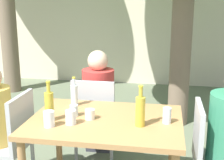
% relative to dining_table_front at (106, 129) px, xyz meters
% --- Properties ---
extents(cafe_building_wall, '(10.00, 0.08, 2.80)m').
position_rel_dining_table_front_xyz_m(cafe_building_wall, '(0.00, 4.00, 0.75)').
color(cafe_building_wall, beige).
rests_on(cafe_building_wall, ground_plane).
extents(dining_table_front, '(1.22, 0.90, 0.74)m').
position_rel_dining_table_front_xyz_m(dining_table_front, '(0.00, 0.00, 0.00)').
color(dining_table_front, '#B27F4C').
rests_on(dining_table_front, ground_plane).
extents(patio_chair_0, '(0.44, 0.44, 0.90)m').
position_rel_dining_table_front_xyz_m(patio_chair_0, '(-0.84, 0.00, -0.14)').
color(patio_chair_0, '#B2B2B7').
rests_on(patio_chair_0, ground_plane).
extents(patio_chair_1, '(0.44, 0.44, 0.90)m').
position_rel_dining_table_front_xyz_m(patio_chair_1, '(0.84, 0.00, -0.14)').
color(patio_chair_1, '#B2B2B7').
rests_on(patio_chair_1, ground_plane).
extents(patio_chair_2, '(0.44, 0.44, 0.90)m').
position_rel_dining_table_front_xyz_m(patio_chair_2, '(-0.24, 0.68, -0.14)').
color(patio_chair_2, '#B2B2B7').
rests_on(patio_chair_2, ground_plane).
extents(person_seated_2, '(0.34, 0.57, 1.17)m').
position_rel_dining_table_front_xyz_m(person_seated_2, '(-0.24, 0.92, -0.13)').
color(person_seated_2, '#383842').
rests_on(person_seated_2, ground_plane).
extents(water_bottle_0, '(0.06, 0.06, 0.27)m').
position_rel_dining_table_front_xyz_m(water_bottle_0, '(-0.34, 0.29, 0.19)').
color(water_bottle_0, silver).
rests_on(water_bottle_0, dining_table_front).
extents(oil_cruet_1, '(0.07, 0.07, 0.32)m').
position_rel_dining_table_front_xyz_m(oil_cruet_1, '(0.29, -0.09, 0.21)').
color(oil_cruet_1, gold).
rests_on(oil_cruet_1, dining_table_front).
extents(oil_cruet_2, '(0.07, 0.07, 0.32)m').
position_rel_dining_table_front_xyz_m(oil_cruet_2, '(-0.43, -0.11, 0.22)').
color(oil_cruet_2, gold).
rests_on(oil_cruet_2, dining_table_front).
extents(drinking_glass_0, '(0.07, 0.07, 0.10)m').
position_rel_dining_table_front_xyz_m(drinking_glass_0, '(-0.27, 0.02, 0.14)').
color(drinking_glass_0, silver).
rests_on(drinking_glass_0, dining_table_front).
extents(drinking_glass_1, '(0.08, 0.08, 0.11)m').
position_rel_dining_table_front_xyz_m(drinking_glass_1, '(-0.24, -0.15, 0.14)').
color(drinking_glass_1, white).
rests_on(drinking_glass_1, dining_table_front).
extents(drinking_glass_2, '(0.07, 0.07, 0.12)m').
position_rel_dining_table_front_xyz_m(drinking_glass_2, '(0.49, 0.00, 0.15)').
color(drinking_glass_2, silver).
rests_on(drinking_glass_2, dining_table_front).
extents(drinking_glass_3, '(0.08, 0.08, 0.08)m').
position_rel_dining_table_front_xyz_m(drinking_glass_3, '(-0.12, -0.02, 0.13)').
color(drinking_glass_3, silver).
rests_on(drinking_glass_3, dining_table_front).
extents(drinking_glass_4, '(0.08, 0.08, 0.12)m').
position_rel_dining_table_front_xyz_m(drinking_glass_4, '(-0.39, -0.22, 0.15)').
color(drinking_glass_4, white).
rests_on(drinking_glass_4, dining_table_front).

